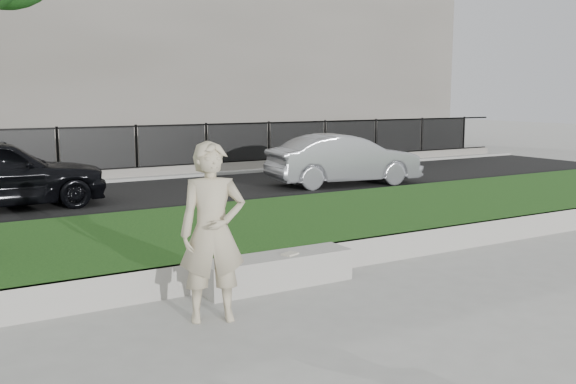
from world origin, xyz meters
TOP-DOWN VIEW (x-y plane):
  - ground at (0.00, 0.00)m, footprint 90.00×90.00m
  - grass_bank at (0.00, 3.00)m, footprint 34.00×4.00m
  - grass_kerb at (0.00, 1.04)m, footprint 34.00×0.08m
  - street at (0.00, 8.50)m, footprint 34.00×7.00m
  - far_pavement at (0.00, 13.00)m, footprint 34.00×3.00m
  - iron_fence at (0.00, 12.00)m, footprint 32.00×0.30m
  - building_facade at (0.00, 20.00)m, footprint 34.00×10.00m
  - stone_bench at (-0.09, 0.80)m, footprint 2.04×0.51m
  - man at (-1.33, 0.06)m, footprint 0.83×0.68m
  - book at (0.05, 0.72)m, footprint 0.24×0.21m
  - car_silver at (6.07, 7.91)m, footprint 4.32×2.03m

SIDE VIEW (x-z plane):
  - ground at x=0.00m, z-range 0.00..0.00m
  - street at x=0.00m, z-range 0.00..0.04m
  - far_pavement at x=0.00m, z-range 0.00..0.12m
  - grass_bank at x=0.00m, z-range 0.00..0.40m
  - grass_kerb at x=0.00m, z-range 0.00..0.40m
  - stone_bench at x=-0.09m, z-range 0.00..0.42m
  - book at x=0.05m, z-range 0.42..0.44m
  - iron_fence at x=0.00m, z-range -0.21..1.29m
  - car_silver at x=6.07m, z-range 0.04..1.41m
  - man at x=-1.33m, z-range 0.00..1.98m
  - building_facade at x=0.00m, z-range 0.00..10.00m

